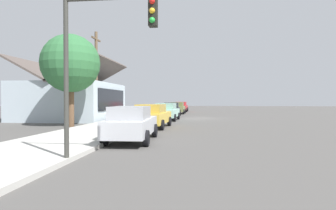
# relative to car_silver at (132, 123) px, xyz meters

# --- Properties ---
(ground_plane) EXTENTS (120.00, 120.00, 0.00)m
(ground_plane) POSITION_rel_car_silver_xyz_m (16.25, -2.73, -0.81)
(ground_plane) COLOR #4C4947
(sidewalk_curb) EXTENTS (60.00, 4.20, 0.16)m
(sidewalk_curb) POSITION_rel_car_silver_xyz_m (16.25, 2.87, -0.73)
(sidewalk_curb) COLOR #B2AFA8
(sidewalk_curb) RESTS_ON ground
(car_silver) EXTENTS (4.59, 2.07, 1.59)m
(car_silver) POSITION_rel_car_silver_xyz_m (0.00, 0.00, 0.00)
(car_silver) COLOR silver
(car_silver) RESTS_ON ground
(car_mustard) EXTENTS (4.81, 2.22, 1.59)m
(car_mustard) POSITION_rel_car_silver_xyz_m (6.07, 0.13, 0.00)
(car_mustard) COLOR gold
(car_mustard) RESTS_ON ground
(car_seafoam) EXTENTS (4.48, 2.17, 1.59)m
(car_seafoam) POSITION_rel_car_silver_xyz_m (12.94, -0.03, 0.00)
(car_seafoam) COLOR #9ED1BC
(car_seafoam) RESTS_ON ground
(car_charcoal) EXTENTS (4.63, 2.10, 1.59)m
(car_charcoal) POSITION_rel_car_silver_xyz_m (19.08, 0.13, 0.00)
(car_charcoal) COLOR #2D3035
(car_charcoal) RESTS_ON ground
(car_olive) EXTENTS (4.65, 2.09, 1.59)m
(car_olive) POSITION_rel_car_silver_xyz_m (25.16, -0.03, 0.00)
(car_olive) COLOR olive
(car_olive) RESTS_ON ground
(car_cherry) EXTENTS (4.69, 2.05, 1.59)m
(car_cherry) POSITION_rel_car_silver_xyz_m (31.91, -0.10, 0.00)
(car_cherry) COLOR red
(car_cherry) RESTS_ON ground
(storefront_building) EXTENTS (9.78, 8.21, 5.71)m
(storefront_building) POSITION_rel_car_silver_xyz_m (13.37, 9.25, 1.08)
(storefront_building) COLOR #ADBCC6
(storefront_building) RESTS_ON ground
(shade_tree) EXTENTS (4.04, 4.04, 6.44)m
(shade_tree) POSITION_rel_car_silver_xyz_m (6.16, 5.90, 3.58)
(shade_tree) COLOR brown
(shade_tree) RESTS_ON ground
(traffic_light_main) EXTENTS (0.37, 2.79, 5.20)m
(traffic_light_main) POSITION_rel_car_silver_xyz_m (-4.40, -0.19, 2.68)
(traffic_light_main) COLOR #383833
(traffic_light_main) RESTS_ON ground
(utility_pole_wooden) EXTENTS (1.80, 0.24, 7.50)m
(utility_pole_wooden) POSITION_rel_car_silver_xyz_m (9.80, 5.47, 3.11)
(utility_pole_wooden) COLOR brown
(utility_pole_wooden) RESTS_ON ground
(fire_hydrant_red) EXTENTS (0.22, 0.22, 0.71)m
(fire_hydrant_red) POSITION_rel_car_silver_xyz_m (9.50, 1.47, -0.32)
(fire_hydrant_red) COLOR red
(fire_hydrant_red) RESTS_ON sidewalk_curb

